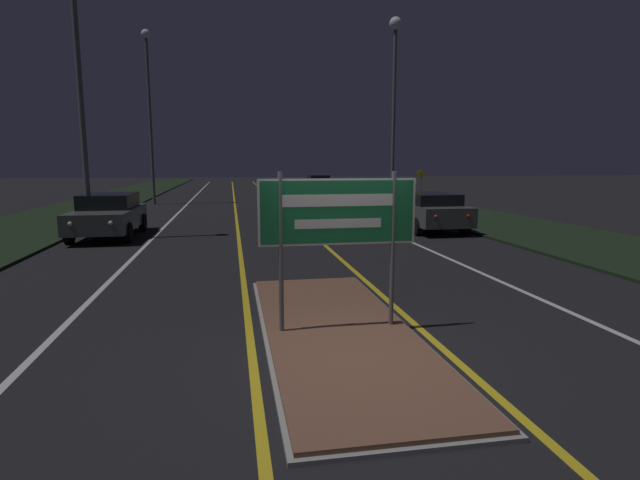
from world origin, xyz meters
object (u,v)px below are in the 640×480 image
(car_receding_2, at_px, (318,183))
(car_approaching_0, at_px, (109,214))
(highway_sign, at_px, (338,218))
(streetlight_left_far, at_px, (149,96))
(streetlight_right_near, at_px, (394,79))
(streetlight_left_near, at_px, (78,63))
(car_receding_1, at_px, (306,192))
(warning_sign, at_px, (421,184))
(car_receding_0, at_px, (427,210))

(car_receding_2, bearing_deg, car_approaching_0, -115.09)
(car_approaching_0, bearing_deg, highway_sign, -62.72)
(streetlight_left_far, bearing_deg, streetlight_right_near, -29.47)
(streetlight_left_near, relative_size, car_receding_1, 2.05)
(streetlight_left_far, bearing_deg, car_receding_1, -14.48)
(car_receding_2, bearing_deg, streetlight_left_near, -115.34)
(highway_sign, height_order, car_receding_1, highway_sign)
(warning_sign, bearing_deg, highway_sign, -114.59)
(car_receding_0, relative_size, car_receding_2, 1.04)
(streetlight_left_far, distance_m, car_receding_2, 17.65)
(streetlight_left_far, xyz_separation_m, car_receding_1, (9.04, -2.33, -5.70))
(streetlight_left_near, xyz_separation_m, streetlight_right_near, (12.81, 7.10, 0.97))
(car_receding_0, relative_size, warning_sign, 2.13)
(streetlight_right_near, bearing_deg, streetlight_left_far, 150.53)
(streetlight_right_near, distance_m, car_receding_1, 8.52)
(streetlight_left_near, relative_size, car_approaching_0, 2.01)
(highway_sign, distance_m, car_receding_2, 36.70)
(streetlight_left_near, relative_size, car_receding_2, 2.08)
(car_receding_0, relative_size, car_receding_1, 1.02)
(car_receding_0, bearing_deg, streetlight_left_near, -178.11)
(highway_sign, bearing_deg, streetlight_left_far, 103.99)
(streetlight_left_far, height_order, car_receding_2, streetlight_left_far)
(car_receding_0, bearing_deg, highway_sign, -118.28)
(streetlight_left_far, height_order, car_approaching_0, streetlight_left_far)
(streetlight_right_near, distance_m, car_receding_2, 19.57)
(car_receding_0, bearing_deg, streetlight_left_far, 130.72)
(car_receding_1, relative_size, car_receding_2, 1.02)
(highway_sign, bearing_deg, streetlight_right_near, 69.31)
(car_receding_0, xyz_separation_m, car_receding_2, (0.19, 25.36, 0.02))
(car_approaching_0, bearing_deg, streetlight_left_near, -123.87)
(streetlight_right_near, bearing_deg, car_approaching_0, -152.52)
(streetlight_left_far, height_order, car_receding_1, streetlight_left_far)
(car_approaching_0, bearing_deg, streetlight_left_far, 91.84)
(car_receding_0, distance_m, car_receding_2, 25.36)
(car_receding_2, distance_m, car_approaching_0, 27.69)
(car_receding_1, height_order, warning_sign, warning_sign)
(streetlight_left_near, bearing_deg, streetlight_right_near, 29.02)
(streetlight_left_near, bearing_deg, streetlight_left_far, 89.93)
(car_receding_2, bearing_deg, car_receding_0, -90.42)
(highway_sign, relative_size, car_receding_0, 0.52)
(car_receding_2, bearing_deg, warning_sign, -79.55)
(highway_sign, height_order, car_approaching_0, highway_sign)
(streetlight_left_far, bearing_deg, warning_sign, -18.20)
(car_approaching_0, xyz_separation_m, warning_sign, (14.77, 8.65, 0.58))
(streetlight_left_near, height_order, car_approaching_0, streetlight_left_near)
(highway_sign, bearing_deg, car_approaching_0, 117.28)
(streetlight_left_far, height_order, warning_sign, streetlight_left_far)
(streetlight_left_near, relative_size, warning_sign, 4.28)
(car_approaching_0, distance_m, warning_sign, 17.13)
(streetlight_left_near, distance_m, streetlight_left_far, 14.35)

